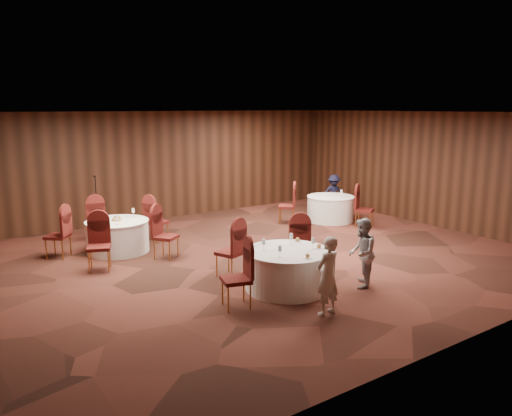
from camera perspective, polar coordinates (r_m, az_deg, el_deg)
ground at (r=11.17m, az=-0.27°, el=-5.83°), size 12.00×12.00×0.00m
room_shell at (r=10.75m, az=-0.28°, el=4.23°), size 12.00×12.00×12.00m
table_main at (r=9.30m, az=3.60°, el=-7.02°), size 1.58×1.58×0.74m
table_left at (r=12.05m, az=-15.52°, el=-3.10°), size 1.44×1.44×0.74m
table_right at (r=14.91m, az=8.50°, el=-0.04°), size 1.39×1.39×0.74m
chairs_main at (r=9.59m, az=0.04°, el=-5.63°), size 2.86×2.06×1.00m
chairs_left at (r=11.95m, az=-15.76°, el=-2.62°), size 3.08×3.04×1.00m
chairs_right at (r=14.33m, az=7.88°, el=0.02°), size 2.19×2.37×1.00m
tabletop_main at (r=9.23m, az=4.75°, el=-4.19°), size 1.06×1.10×0.22m
tabletop_left at (r=11.95m, az=-15.66°, el=-1.03°), size 0.89×0.77×0.22m
tabletop_right at (r=14.72m, az=9.74°, el=1.85°), size 0.08×0.08×0.22m
mic_stand at (r=13.55m, az=-17.64°, el=-1.21°), size 0.24×0.24×1.61m
woman_a at (r=8.18m, az=8.18°, el=-7.68°), size 0.52×0.38×1.31m
woman_b at (r=9.52m, az=11.99°, el=-5.05°), size 0.81×0.79×1.31m
man_c at (r=16.18m, az=8.87°, el=1.67°), size 0.89×0.74×1.20m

